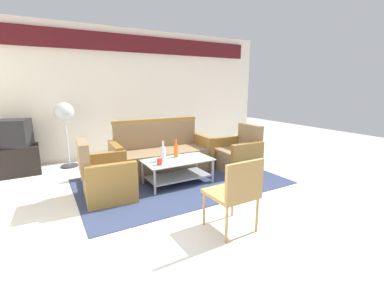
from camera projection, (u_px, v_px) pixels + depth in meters
ground_plane at (213, 195)px, 3.90m from camera, size 14.00×14.00×0.00m
wall_back at (140, 90)px, 6.16m from camera, size 6.52×0.19×2.80m
rug at (181, 181)px, 4.46m from camera, size 3.28×2.07×0.01m
couch at (162, 155)px, 4.90m from camera, size 1.83×0.81×0.96m
armchair_left at (106, 179)px, 3.76m from camera, size 0.75×0.80×0.85m
armchair_right at (238, 155)px, 5.01m from camera, size 0.73×0.79×0.85m
coffee_table at (178, 168)px, 4.31m from camera, size 1.10×0.60×0.40m
bottle_clear at (163, 153)px, 4.20m from camera, size 0.08×0.08×0.32m
bottle_orange at (176, 150)px, 4.41m from camera, size 0.07×0.07×0.30m
cup at (160, 162)px, 3.99m from camera, size 0.08×0.08×0.10m
tv_stand at (14, 161)px, 4.75m from camera, size 0.80×0.50×0.52m
television at (10, 133)px, 4.64m from camera, size 0.70×0.59×0.48m
pedestal_fan at (64, 116)px, 5.06m from camera, size 0.36×0.36×1.27m
wicker_chair at (236, 190)px, 2.83m from camera, size 0.49×0.49×0.84m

